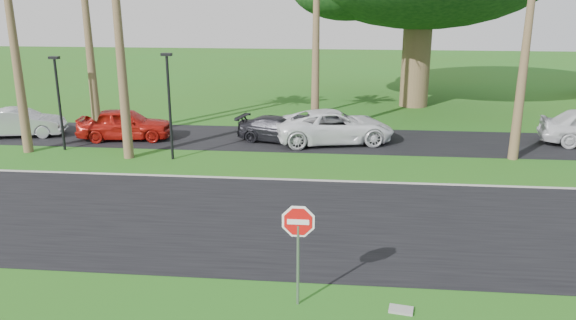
% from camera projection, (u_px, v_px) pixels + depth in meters
% --- Properties ---
extents(ground, '(120.00, 120.00, 0.00)m').
position_uv_depth(ground, '(289.00, 248.00, 16.17)').
color(ground, '#2B5816').
rests_on(ground, ground).
extents(road, '(120.00, 8.00, 0.02)m').
position_uv_depth(road, '(295.00, 221.00, 18.07)').
color(road, black).
rests_on(road, ground).
extents(parking_strip, '(120.00, 5.00, 0.02)m').
position_uv_depth(parking_strip, '(313.00, 140.00, 28.09)').
color(parking_strip, black).
rests_on(parking_strip, ground).
extents(curb, '(120.00, 0.12, 0.06)m').
position_uv_depth(curb, '(304.00, 180.00, 21.93)').
color(curb, gray).
rests_on(curb, ground).
extents(stop_sign_near, '(1.05, 0.07, 2.62)m').
position_uv_depth(stop_sign_near, '(298.00, 235.00, 12.75)').
color(stop_sign_near, gray).
rests_on(stop_sign_near, ground).
extents(streetlight_left, '(0.45, 0.25, 4.34)m').
position_uv_depth(streetlight_left, '(59.00, 97.00, 25.60)').
color(streetlight_left, black).
rests_on(streetlight_left, ground).
extents(streetlight_right, '(0.45, 0.25, 4.64)m').
position_uv_depth(streetlight_right, '(169.00, 100.00, 24.08)').
color(streetlight_right, black).
rests_on(streetlight_right, ground).
extents(car_silver, '(4.54, 2.45, 1.42)m').
position_uv_depth(car_silver, '(20.00, 123.00, 28.54)').
color(car_silver, '#AAADB1').
rests_on(car_silver, ground).
extents(car_red, '(4.80, 2.45, 1.56)m').
position_uv_depth(car_red, '(125.00, 124.00, 27.93)').
color(car_red, '#A6140D').
rests_on(car_red, ground).
extents(car_dark, '(4.47, 2.64, 1.22)m').
position_uv_depth(car_dark, '(279.00, 130.00, 27.55)').
color(car_dark, black).
rests_on(car_dark, ground).
extents(car_minivan, '(6.20, 3.88, 1.60)m').
position_uv_depth(car_minivan, '(334.00, 127.00, 27.31)').
color(car_minivan, silver).
rests_on(car_minivan, ground).
extents(utility_slab, '(0.60, 0.44, 0.06)m').
position_uv_depth(utility_slab, '(401.00, 310.00, 12.95)').
color(utility_slab, gray).
rests_on(utility_slab, ground).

